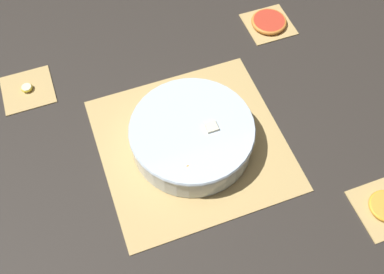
% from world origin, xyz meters
% --- Properties ---
extents(ground_plane, '(6.00, 6.00, 0.00)m').
position_xyz_m(ground_plane, '(0.00, 0.00, 0.00)').
color(ground_plane, '#2D2823').
extents(bamboo_mat_center, '(0.44, 0.43, 0.01)m').
position_xyz_m(bamboo_mat_center, '(-0.00, 0.00, 0.00)').
color(bamboo_mat_center, tan).
rests_on(bamboo_mat_center, ground_plane).
extents(coaster_mat_far_left, '(0.13, 0.13, 0.01)m').
position_xyz_m(coaster_mat_far_left, '(-0.35, 0.30, 0.00)').
color(coaster_mat_far_left, tan).
rests_on(coaster_mat_far_left, ground_plane).
extents(coaster_mat_far_right, '(0.13, 0.13, 0.01)m').
position_xyz_m(coaster_mat_far_right, '(0.35, 0.30, 0.00)').
color(coaster_mat_far_right, tan).
rests_on(coaster_mat_far_right, ground_plane).
extents(fruit_salad_bowl, '(0.29, 0.29, 0.08)m').
position_xyz_m(fruit_salad_bowl, '(0.00, -0.00, 0.05)').
color(fruit_salad_bowl, silver).
rests_on(fruit_salad_bowl, bamboo_mat_center).
extents(banana_coin_single, '(0.03, 0.03, 0.01)m').
position_xyz_m(banana_coin_single, '(-0.35, 0.30, 0.01)').
color(banana_coin_single, '#F4EABC').
rests_on(banana_coin_single, coaster_mat_far_left).
extents(grapefruit_slice, '(0.10, 0.10, 0.01)m').
position_xyz_m(grapefruit_slice, '(0.35, 0.30, 0.01)').
color(grapefruit_slice, red).
rests_on(grapefruit_slice, coaster_mat_far_right).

